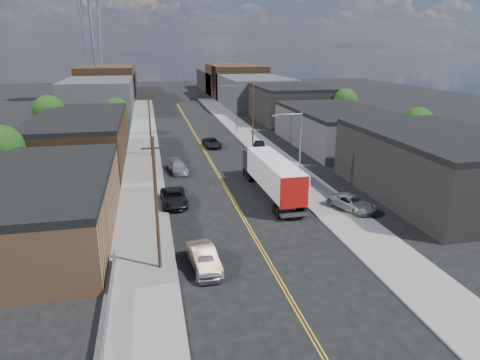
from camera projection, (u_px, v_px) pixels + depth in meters
name	position (u px, v px, depth m)	size (l,w,h in m)	color
ground	(195.00, 134.00, 80.13)	(260.00, 260.00, 0.00)	black
centerline	(206.00, 153.00, 66.14)	(0.32, 120.00, 0.01)	gold
sidewalk_left	(143.00, 156.00, 64.21)	(5.00, 140.00, 0.15)	slate
sidewalk_right	(265.00, 150.00, 68.02)	(5.00, 140.00, 0.15)	slate
warehouse_tan	(39.00, 206.00, 36.51)	(12.00, 22.00, 5.60)	brown
warehouse_brown	(80.00, 139.00, 60.60)	(12.00, 26.00, 6.60)	#462E1C
industrial_right_a	(438.00, 165.00, 46.17)	(14.00, 22.00, 7.10)	black
industrial_right_b	(337.00, 127.00, 70.57)	(14.00, 24.00, 6.10)	#323234
industrial_right_c	(288.00, 103.00, 94.60)	(14.00, 22.00, 7.60)	black
skyline_left_a	(100.00, 95.00, 107.56)	(16.00, 30.00, 8.00)	#323234
skyline_right_a	(254.00, 92.00, 115.59)	(16.00, 30.00, 8.00)	#323234
skyline_left_b	(107.00, 83.00, 130.58)	(16.00, 26.00, 10.00)	#462E1C
skyline_right_b	(235.00, 81.00, 138.60)	(16.00, 26.00, 10.00)	#462E1C
skyline_left_c	(112.00, 83.00, 149.68)	(16.00, 40.00, 7.00)	black
skyline_right_c	(225.00, 81.00, 157.71)	(16.00, 40.00, 7.00)	black
streetlight_near	(297.00, 145.00, 47.41)	(3.39, 0.25, 9.00)	gray
streetlight_far	(235.00, 105.00, 80.06)	(3.39, 0.25, 9.00)	gray
utility_pole_left_near	(156.00, 204.00, 30.31)	(1.60, 0.26, 10.00)	black
utility_pole_left_far	(150.00, 122.00, 62.95)	(1.60, 0.26, 10.00)	black
utility_pole_right	(253.00, 115.00, 69.04)	(1.60, 0.26, 10.00)	black
chainlink_fence	(107.00, 319.00, 24.93)	(0.05, 16.00, 1.22)	slate
tree_left_near	(2.00, 150.00, 45.79)	(4.85, 4.76, 7.91)	black
tree_left_mid	(50.00, 113.00, 69.02)	(5.10, 5.04, 8.37)	black
tree_left_far	(117.00, 111.00, 77.83)	(4.35, 4.20, 6.97)	black
tree_right_near	(418.00, 125.00, 62.32)	(4.60, 4.48, 7.44)	black
tree_right_far	(346.00, 102.00, 84.61)	(4.85, 4.76, 7.91)	black
semi_truck	(270.00, 172.00, 47.42)	(3.05, 16.41, 4.29)	silver
car_left_a	(205.00, 263.00, 31.15)	(1.75, 4.35, 1.48)	#999A9E
car_left_b	(204.00, 258.00, 31.77)	(1.74, 4.98, 1.64)	#967E62
car_left_c	(174.00, 198.00, 44.45)	(2.61, 5.66, 1.57)	black
car_left_d	(178.00, 167.00, 56.01)	(2.03, 5.00, 1.45)	#AAADAF
car_right_lot_a	(352.00, 203.00, 42.71)	(2.41, 5.22, 1.45)	#AFB2B4
car_right_lot_b	(273.00, 159.00, 59.12)	(2.12, 5.22, 1.51)	#BBBBBB
car_right_lot_c	(259.00, 146.00, 66.63)	(1.91, 4.76, 1.62)	black
car_ahead_truck	(212.00, 143.00, 69.88)	(2.42, 5.24, 1.46)	black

